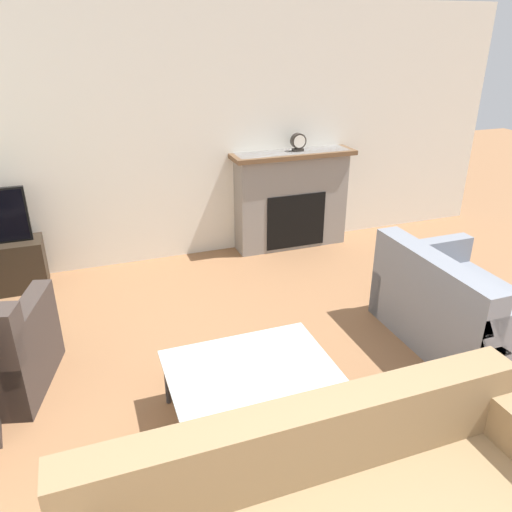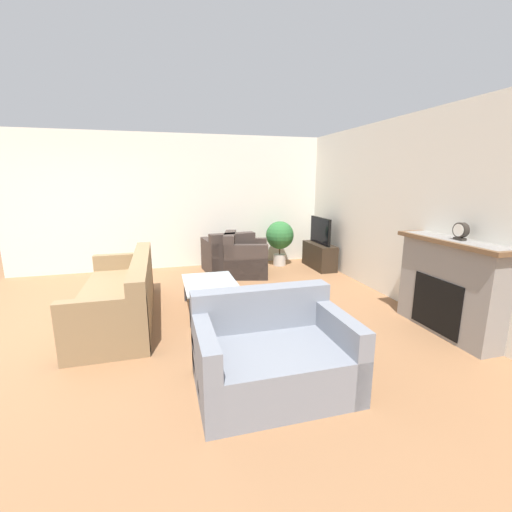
% 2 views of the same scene
% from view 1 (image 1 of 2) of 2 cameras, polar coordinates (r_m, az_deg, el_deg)
% --- Properties ---
extents(wall_back, '(8.27, 0.06, 2.70)m').
position_cam_1_polar(wall_back, '(5.48, -10.96, 13.03)').
color(wall_back, silver).
rests_on(wall_back, ground_plane).
extents(fireplace, '(1.43, 0.37, 1.14)m').
position_cam_1_polar(fireplace, '(5.89, 4.07, 6.64)').
color(fireplace, gray).
rests_on(fireplace, ground_plane).
extents(couch_loveseat, '(0.96, 1.33, 0.82)m').
position_cam_1_polar(couch_loveseat, '(4.45, 22.29, -5.75)').
color(couch_loveseat, gray).
rests_on(couch_loveseat, ground_plane).
extents(coffee_table, '(1.06, 0.72, 0.42)m').
position_cam_1_polar(coffee_table, '(3.32, -0.79, -12.85)').
color(coffee_table, '#333338').
rests_on(coffee_table, ground_plane).
extents(mantel_clock, '(0.17, 0.07, 0.20)m').
position_cam_1_polar(mantel_clock, '(5.76, 4.85, 12.87)').
color(mantel_clock, '#28231E').
rests_on(mantel_clock, fireplace).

